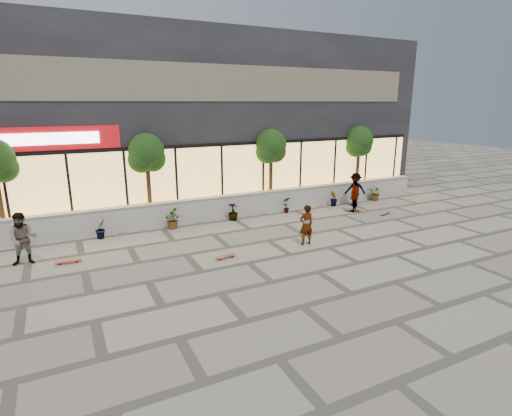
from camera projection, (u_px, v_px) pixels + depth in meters
name	position (u px, v px, depth m)	size (l,w,h in m)	color
ground	(318.00, 272.00, 12.49)	(80.00, 80.00, 0.00)	#A7A190
planter_wall	(230.00, 206.00, 18.41)	(22.00, 0.42, 1.04)	silver
retail_building	(191.00, 119.00, 22.21)	(24.00, 9.17, 8.50)	#222227
shrub_a	(18.00, 239.00, 14.30)	(0.43, 0.29, 0.81)	#183510
shrub_b	(101.00, 228.00, 15.51)	(0.45, 0.36, 0.81)	#183510
shrub_c	(172.00, 219.00, 16.72)	(0.73, 0.63, 0.81)	#183510
shrub_d	(233.00, 211.00, 17.93)	(0.45, 0.45, 0.81)	#183510
shrub_e	(287.00, 205.00, 19.13)	(0.43, 0.29, 0.81)	#183510
shrub_f	(334.00, 198.00, 20.34)	(0.45, 0.36, 0.81)	#183510
shrub_g	(376.00, 193.00, 21.55)	(0.73, 0.63, 0.81)	#183510
tree_midwest	(147.00, 155.00, 16.88)	(1.60, 1.50, 3.92)	#4D321B
tree_mideast	(271.00, 148.00, 19.47)	(1.60, 1.50, 3.92)	#4D321B
tree_east	(359.00, 143.00, 21.84)	(1.60, 1.50, 3.92)	#4D321B
skater_center	(306.00, 225.00, 14.74)	(0.56, 0.36, 1.52)	silver
skater_left	(23.00, 239.00, 12.88)	(0.85, 0.66, 1.76)	tan
skater_right_near	(355.00, 196.00, 19.23)	(0.89, 0.37, 1.52)	silver
skater_right_far	(355.00, 190.00, 20.30)	(1.10, 0.63, 1.71)	maroon
skateboard_center	(226.00, 256.00, 13.56)	(0.76, 0.28, 0.09)	brown
skateboard_left	(68.00, 261.00, 13.16)	(0.82, 0.26, 0.10)	#BC3E23
skateboard_right_near	(353.00, 210.00, 19.43)	(0.80, 0.54, 0.10)	brown
skateboard_right_far	(385.00, 213.00, 18.91)	(0.75, 0.41, 0.09)	#594B89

